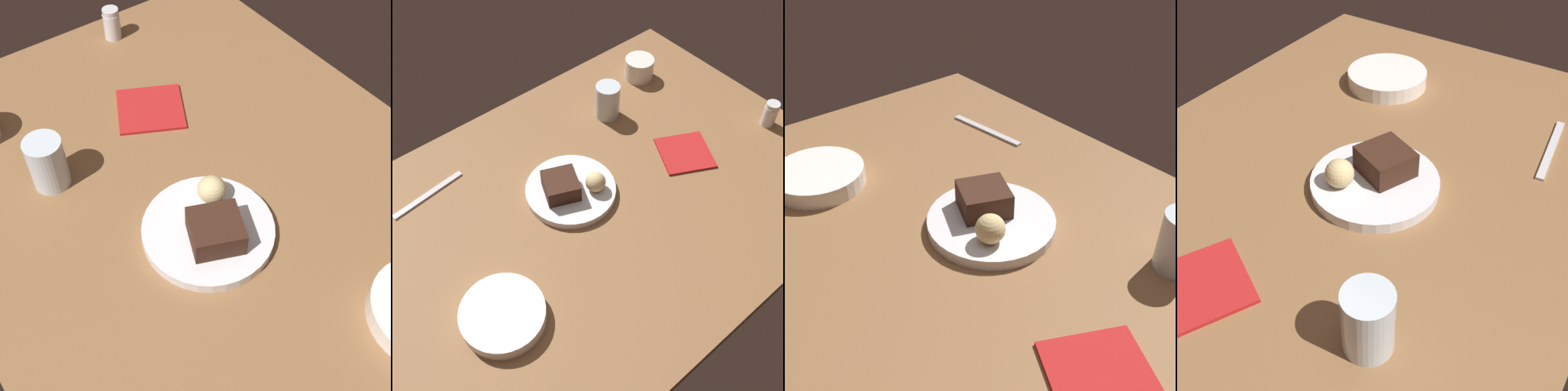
# 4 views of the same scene
# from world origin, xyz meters

# --- Properties ---
(dining_table) EXTENTS (1.20, 0.84, 0.03)m
(dining_table) POSITION_xyz_m (0.00, 0.00, 0.01)
(dining_table) COLOR brown
(dining_table) RESTS_ON ground
(dessert_plate) EXTENTS (0.21, 0.21, 0.02)m
(dessert_plate) POSITION_xyz_m (0.03, -0.05, 0.04)
(dessert_plate) COLOR silver
(dessert_plate) RESTS_ON dining_table
(chocolate_cake_slice) EXTENTS (0.10, 0.10, 0.04)m
(chocolate_cake_slice) POSITION_xyz_m (0.05, -0.06, 0.07)
(chocolate_cake_slice) COLOR #381E14
(chocolate_cake_slice) RESTS_ON dessert_plate
(bread_roll) EXTENTS (0.05, 0.05, 0.05)m
(bread_roll) POSITION_xyz_m (-0.01, -0.01, 0.07)
(bread_roll) COLOR #DBC184
(bread_roll) RESTS_ON dessert_plate
(salt_shaker) EXTENTS (0.04, 0.04, 0.07)m
(salt_shaker) POSITION_xyz_m (-0.52, 0.10, 0.06)
(salt_shaker) COLOR silver
(salt_shaker) RESTS_ON dining_table
(water_glass) EXTENTS (0.06, 0.06, 0.10)m
(water_glass) POSITION_xyz_m (-0.22, -0.20, 0.08)
(water_glass) COLOR silver
(water_glass) RESTS_ON dining_table
(side_bowl) EXTENTS (0.17, 0.17, 0.03)m
(side_bowl) POSITION_xyz_m (0.33, 0.11, 0.05)
(side_bowl) COLOR white
(side_bowl) RESTS_ON dining_table
(coffee_cup) EXTENTS (0.08, 0.08, 0.06)m
(coffee_cup) POSITION_xyz_m (-0.40, -0.27, 0.06)
(coffee_cup) COLOR silver
(coffee_cup) RESTS_ON dining_table
(butter_knife) EXTENTS (0.19, 0.04, 0.01)m
(butter_knife) POSITION_xyz_m (0.29, -0.26, 0.03)
(butter_knife) COLOR silver
(butter_knife) RESTS_ON dining_table
(folded_napkin) EXTENTS (0.17, 0.17, 0.01)m
(folded_napkin) POSITION_xyz_m (-0.27, 0.03, 0.03)
(folded_napkin) COLOR #B21E1E
(folded_napkin) RESTS_ON dining_table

